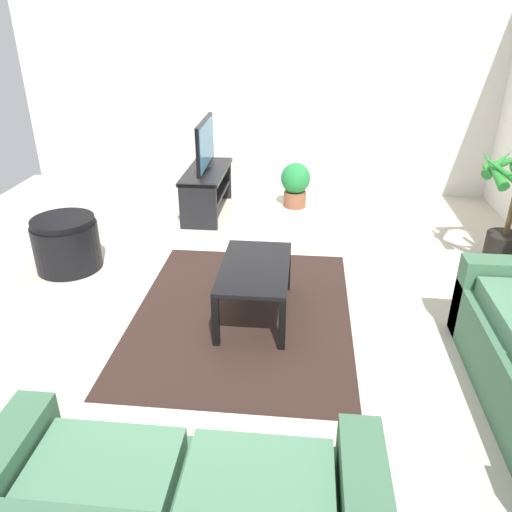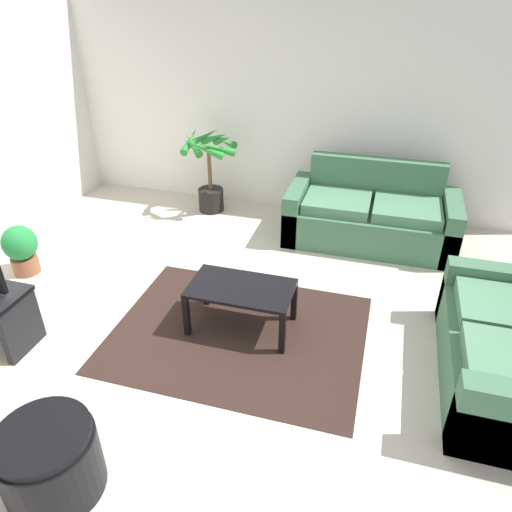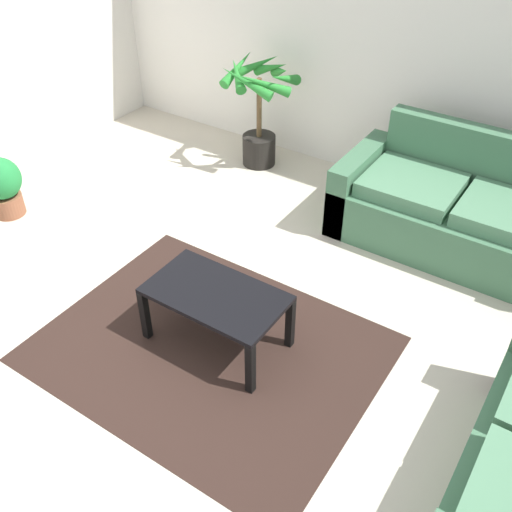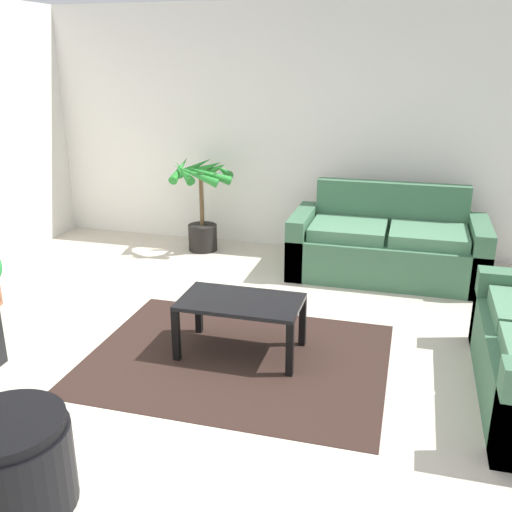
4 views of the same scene
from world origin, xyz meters
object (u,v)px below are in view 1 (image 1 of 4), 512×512
potted_plant_small (295,183)px  ottoman (67,244)px  potted_palm (511,208)px  tv (205,144)px  coffee_table (255,273)px  tv_stand (207,185)px

potted_plant_small → ottoman: (1.85, -2.04, -0.05)m
potted_palm → tv: bearing=-109.4°
tv → potted_palm: 3.20m
potted_plant_small → ottoman: size_ratio=0.92×
coffee_table → potted_palm: bearing=116.8°
tv_stand → potted_plant_small: size_ratio=2.03×
coffee_table → potted_palm: potted_palm is taller
potted_palm → potted_plant_small: (-1.36, -1.99, -0.27)m
tv → potted_plant_small: 1.19m
potted_plant_small → coffee_table: bearing=-5.4°
coffee_table → ottoman: bearing=-109.2°
tv_stand → tv: bearing=91.6°
coffee_table → potted_plant_small: (-2.48, 0.23, -0.07)m
coffee_table → potted_plant_small: potted_plant_small is taller
potted_palm → coffee_table: bearing=-63.2°
potted_palm → potted_plant_small: 2.42m
coffee_table → potted_palm: size_ratio=0.84×
potted_palm → ottoman: 4.08m
tv → ottoman: (1.55, -1.02, -0.58)m
potted_plant_small → tv_stand: bearing=-73.7°
tv_stand → coffee_table: 2.32m
potted_plant_small → potted_palm: bearing=55.6°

